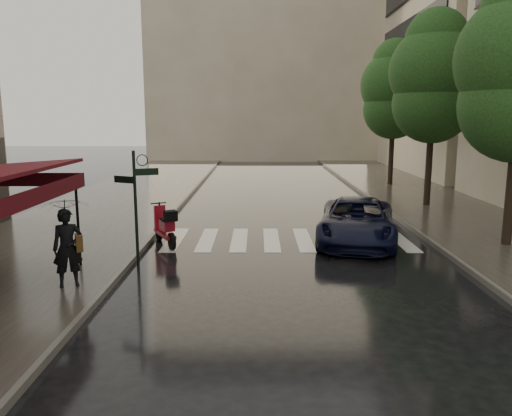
{
  "coord_description": "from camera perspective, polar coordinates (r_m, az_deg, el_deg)",
  "views": [
    {
      "loc": [
        2.0,
        -9.84,
        3.94
      ],
      "look_at": [
        1.95,
        4.1,
        1.4
      ],
      "focal_mm": 35.0,
      "sensor_mm": 36.0,
      "label": 1
    }
  ],
  "objects": [
    {
      "name": "pedestrian_with_umbrella",
      "position": [
        11.95,
        -20.95,
        -0.68
      ],
      "size": [
        1.43,
        1.44,
        2.53
      ],
      "rotation": [
        0.0,
        0.0,
        0.44
      ],
      "color": "black",
      "rests_on": "sidewalk_near"
    },
    {
      "name": "tree_mid",
      "position": [
        23.15,
        19.7,
        13.83
      ],
      "size": [
        3.8,
        3.8,
        8.34
      ],
      "color": "black",
      "rests_on": "sidewalk_far"
    },
    {
      "name": "haussmann_far",
      "position": [
        39.02,
        23.12,
        17.35
      ],
      "size": [
        8.0,
        16.0,
        18.5
      ],
      "primitive_type": "cube",
      "color": "tan",
      "rests_on": "ground"
    },
    {
      "name": "tree_far",
      "position": [
        29.89,
        15.53,
        12.86
      ],
      "size": [
        3.8,
        3.8,
        8.16
      ],
      "color": "black",
      "rests_on": "sidewalk_far"
    },
    {
      "name": "signpost",
      "position": [
        13.39,
        -13.59,
        0.99
      ],
      "size": [
        1.17,
        0.29,
        3.1
      ],
      "color": "black",
      "rests_on": "ground"
    },
    {
      "name": "parked_car",
      "position": [
        16.14,
        11.46,
        -1.47
      ],
      "size": [
        3.28,
        5.38,
        1.39
      ],
      "primitive_type": "imported",
      "rotation": [
        0.0,
        0.0,
        -0.2
      ],
      "color": "black",
      "rests_on": "ground"
    },
    {
      "name": "sidewalk_far",
      "position": [
        23.66,
        20.6,
        0.22
      ],
      "size": [
        5.5,
        60.0,
        0.12
      ],
      "primitive_type": "cube",
      "color": "#38332D",
      "rests_on": "ground"
    },
    {
      "name": "crosswalk",
      "position": [
        16.35,
        3.62,
        -3.62
      ],
      "size": [
        7.85,
        3.2,
        0.01
      ],
      "color": "silver",
      "rests_on": "ground"
    },
    {
      "name": "curb_far",
      "position": [
        22.84,
        14.0,
        0.27
      ],
      "size": [
        0.12,
        60.0,
        0.16
      ],
      "primitive_type": "cube",
      "color": "#595651",
      "rests_on": "ground"
    },
    {
      "name": "ground",
      "position": [
        10.78,
        -10.71,
        -11.29
      ],
      "size": [
        120.0,
        120.0,
        0.0
      ],
      "primitive_type": "plane",
      "color": "black",
      "rests_on": "ground"
    },
    {
      "name": "backdrop_building",
      "position": [
        48.23,
        1.45,
        17.53
      ],
      "size": [
        22.0,
        6.0,
        20.0
      ],
      "primitive_type": "cube",
      "color": "tan",
      "rests_on": "ground"
    },
    {
      "name": "curb_near",
      "position": [
        22.44,
        -8.65,
        0.29
      ],
      "size": [
        0.12,
        60.0,
        0.16
      ],
      "primitive_type": "cube",
      "color": "#595651",
      "rests_on": "ground"
    },
    {
      "name": "sidewalk_near",
      "position": [
        23.11,
        -16.14,
        0.25
      ],
      "size": [
        6.0,
        60.0,
        0.12
      ],
      "primitive_type": "cube",
      "color": "#38332D",
      "rests_on": "ground"
    },
    {
      "name": "scooter",
      "position": [
        15.75,
        -10.31,
        -2.16
      ],
      "size": [
        1.05,
        1.74,
        1.25
      ],
      "rotation": [
        0.0,
        0.0,
        0.47
      ],
      "color": "black",
      "rests_on": "ground"
    }
  ]
}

